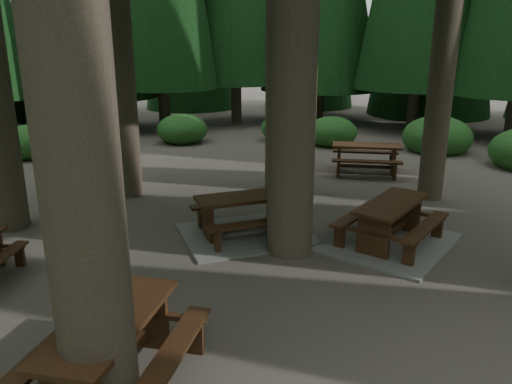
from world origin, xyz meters
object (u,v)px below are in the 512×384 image
object	(u,v)px
picnic_table_e	(112,342)
picnic_table_a	(390,229)
picnic_table_d	(366,154)
picnic_table_c	(246,222)

from	to	relation	value
picnic_table_e	picnic_table_a	bearing A→B (deg)	-32.36
picnic_table_a	picnic_table_d	world-z (taller)	picnic_table_a
picnic_table_c	picnic_table_e	xyz separation A→B (m)	(-2.94, -3.81, 0.29)
picnic_table_a	picnic_table_c	world-z (taller)	picnic_table_a
picnic_table_a	picnic_table_e	distance (m)	5.90
picnic_table_a	picnic_table_c	distance (m)	2.82
picnic_table_c	picnic_table_d	distance (m)	6.12
picnic_table_d	picnic_table_e	bearing A→B (deg)	-106.80
picnic_table_a	picnic_table_e	size ratio (longest dim) A/B	1.26
picnic_table_d	picnic_table_e	size ratio (longest dim) A/B	0.97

